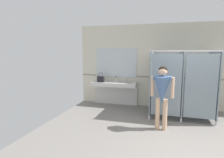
{
  "coord_description": "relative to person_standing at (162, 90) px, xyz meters",
  "views": [
    {
      "loc": [
        -0.71,
        -3.86,
        1.93
      ],
      "look_at": [
        -2.24,
        1.46,
        1.11
      ],
      "focal_mm": 29.97,
      "sensor_mm": 36.0,
      "label": 1
    }
  ],
  "objects": [
    {
      "name": "handbag",
      "position": [
        -2.13,
        1.57,
        -0.02
      ],
      "size": [
        0.24,
        0.11,
        0.34
      ],
      "color": "black",
      "rests_on": "vanity_counter"
    },
    {
      "name": "bathroom_stalls",
      "position": [
        0.52,
        1.09,
        0.03
      ],
      "size": [
        1.79,
        1.38,
        1.96
      ],
      "color": "gray",
      "rests_on": "ground_plane"
    },
    {
      "name": "soap_dispenser",
      "position": [
        -1.64,
        1.85,
        -0.06
      ],
      "size": [
        0.07,
        0.07,
        0.19
      ],
      "color": "white",
      "rests_on": "vanity_counter"
    },
    {
      "name": "wall_back_tile_band",
      "position": [
        0.77,
        1.98,
        0.06
      ],
      "size": [
        7.55,
        0.01,
        0.06
      ],
      "primitive_type": "cube",
      "color": "#9E937F",
      "rests_on": "wall_back"
    },
    {
      "name": "vanity_counter",
      "position": [
        -1.68,
        1.78,
        -0.37
      ],
      "size": [
        1.6,
        0.53,
        0.96
      ],
      "color": "silver",
      "rests_on": "ground_plane"
    },
    {
      "name": "person_standing",
      "position": [
        0.0,
        0.0,
        0.0
      ],
      "size": [
        0.56,
        0.45,
        1.58
      ],
      "color": "#DBAD89",
      "rests_on": "ground_plane"
    },
    {
      "name": "wall_back",
      "position": [
        0.77,
        2.04,
        0.43
      ],
      "size": [
        7.55,
        0.12,
        2.86
      ],
      "primitive_type": "cube",
      "color": "beige",
      "rests_on": "ground_plane"
    },
    {
      "name": "mirror_panel",
      "position": [
        -1.68,
        1.97,
        0.53
      ],
      "size": [
        1.5,
        0.02,
        1.04
      ],
      "primitive_type": "cube",
      "color": "silver",
      "rests_on": "wall_back"
    },
    {
      "name": "ground_plane",
      "position": [
        0.77,
        -0.75,
        -1.04
      ],
      "size": [
        7.55,
        6.06,
        0.1
      ],
      "primitive_type": "cube",
      "color": "gray"
    }
  ]
}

